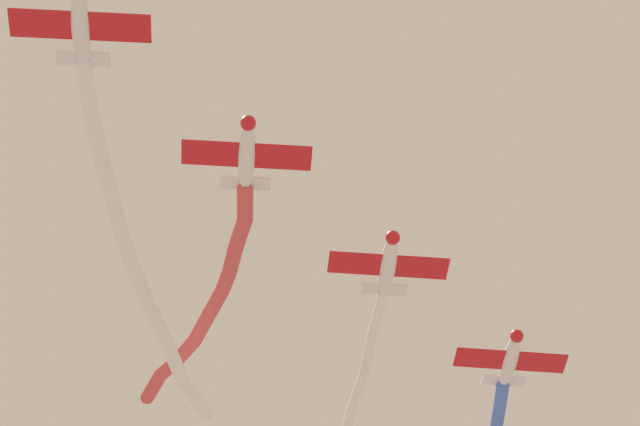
% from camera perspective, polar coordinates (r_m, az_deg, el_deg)
% --- Properties ---
extents(airplane_lead, '(7.12, 5.42, 1.76)m').
position_cam_1_polar(airplane_lead, '(70.60, -9.66, 7.52)').
color(airplane_lead, white).
extents(smoke_trail_lead, '(2.33, 27.11, 2.59)m').
position_cam_1_polar(smoke_trail_lead, '(79.66, -7.34, -1.95)').
color(smoke_trail_lead, white).
extents(airplane_left_wing, '(7.12, 5.43, 1.76)m').
position_cam_1_polar(airplane_left_wing, '(75.19, -2.98, 2.40)').
color(airplane_left_wing, white).
extents(smoke_trail_left_wing, '(12.12, 20.09, 3.74)m').
position_cam_1_polar(smoke_trail_left_wing, '(85.47, -4.67, -3.75)').
color(smoke_trail_left_wing, '#DB4C4C').
extents(airplane_right_wing, '(7.11, 5.43, 1.76)m').
position_cam_1_polar(airplane_right_wing, '(81.19, 2.78, -2.09)').
color(airplane_right_wing, white).
extents(airplane_slot, '(7.11, 5.44, 1.76)m').
position_cam_1_polar(airplane_slot, '(88.31, 7.70, -5.88)').
color(airplane_slot, white).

